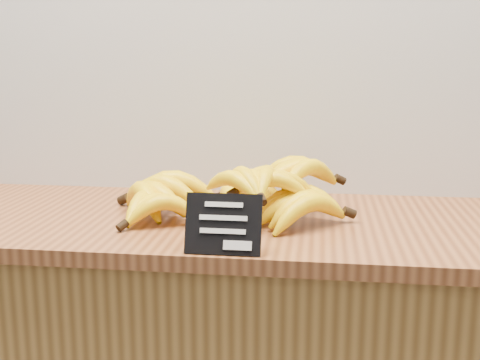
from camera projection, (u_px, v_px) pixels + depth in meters
counter_top at (243, 224)px, 1.28m from camera, size 1.53×0.54×0.03m
chalkboard_sign at (223, 224)px, 1.03m from camera, size 0.13×0.04×0.10m
banana_pile at (238, 193)px, 1.27m from camera, size 0.52×0.33×0.12m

